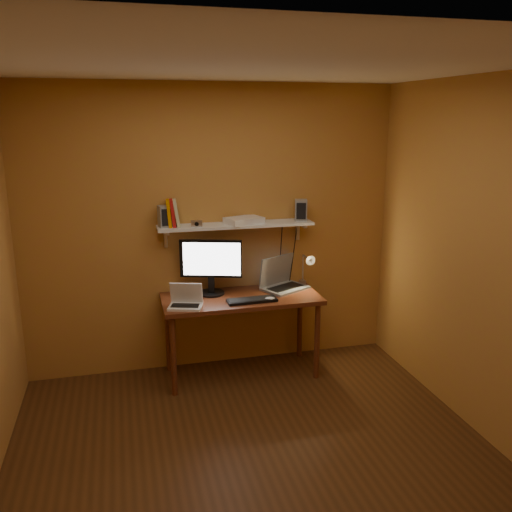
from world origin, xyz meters
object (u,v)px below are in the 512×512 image
object	(u,v)px
mouse	(270,299)
speaker_right	(301,210)
desk	(241,306)
router	(244,220)
wall_shelf	(236,225)
monitor	(211,264)
desk_lamp	(307,265)
laptop	(281,280)
speaker_left	(165,216)
netbook	(186,300)
shelf_camera	(197,224)
keyboard	(252,300)

from	to	relation	value
mouse	speaker_right	xyz separation A→B (m)	(0.40, 0.37, 0.70)
desk	router	distance (m)	0.77
wall_shelf	monitor	size ratio (longest dim) A/B	2.60
speaker_right	wall_shelf	bearing A→B (deg)	-163.45
desk_lamp	laptop	bearing A→B (deg)	173.34
monitor	laptop	bearing A→B (deg)	18.98
speaker_left	desk	bearing A→B (deg)	-28.16
netbook	shelf_camera	world-z (taller)	shelf_camera
shelf_camera	keyboard	bearing A→B (deg)	-33.69
wall_shelf	shelf_camera	size ratio (longest dim) A/B	13.73
desk	speaker_right	distance (m)	1.03
laptop	router	size ratio (longest dim) A/B	1.52
desk	wall_shelf	bearing A→B (deg)	90.00
monitor	keyboard	world-z (taller)	monitor
wall_shelf	keyboard	distance (m)	0.69
desk	speaker_left	size ratio (longest dim) A/B	7.48
desk	netbook	size ratio (longest dim) A/B	4.39
speaker_right	shelf_camera	bearing A→B (deg)	-159.54
wall_shelf	laptop	bearing A→B (deg)	-5.43
keyboard	desk_lamp	distance (m)	0.69
wall_shelf	speaker_left	world-z (taller)	speaker_left
mouse	speaker_right	world-z (taller)	speaker_right
keyboard	shelf_camera	distance (m)	0.82
desk	netbook	xyz separation A→B (m)	(-0.51, -0.14, 0.14)
speaker_right	shelf_camera	distance (m)	0.98
monitor	router	size ratio (longest dim) A/B	1.69
speaker_right	router	size ratio (longest dim) A/B	0.61
netbook	keyboard	bearing A→B (deg)	16.26
netbook	speaker_right	bearing A→B (deg)	34.07
laptop	shelf_camera	xyz separation A→B (m)	(-0.78, -0.03, 0.58)
wall_shelf	monitor	distance (m)	0.41
mouse	shelf_camera	distance (m)	0.91
desk	keyboard	distance (m)	0.19
desk	monitor	distance (m)	0.46
laptop	mouse	xyz separation A→B (m)	(-0.20, -0.33, -0.06)
wall_shelf	desk_lamp	size ratio (longest dim) A/B	3.73
wall_shelf	mouse	xyz separation A→B (m)	(0.22, -0.37, -0.59)
desk	netbook	distance (m)	0.55
keyboard	speaker_left	distance (m)	1.05
desk_lamp	router	bearing A→B (deg)	173.44
laptop	desk_lamp	size ratio (longest dim) A/B	1.30
monitor	keyboard	bearing A→B (deg)	-26.15
laptop	netbook	size ratio (longest dim) A/B	1.53
desk	router	size ratio (longest dim) A/B	4.38
mouse	speaker_left	xyz separation A→B (m)	(-0.84, 0.37, 0.70)
netbook	desk_lamp	xyz separation A→B (m)	(1.17, 0.27, 0.15)
netbook	laptop	bearing A→B (deg)	35.13
shelf_camera	laptop	bearing A→B (deg)	1.91
router	shelf_camera	bearing A→B (deg)	-171.48
monitor	router	world-z (taller)	router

